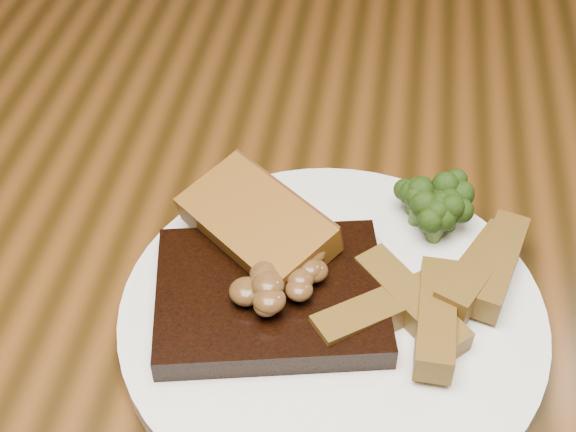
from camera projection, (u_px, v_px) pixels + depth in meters
The scene contains 9 objects.
dining_table at pixel (266, 316), 0.69m from camera, with size 1.60×0.90×0.75m.
chair_far at pixel (383, 92), 1.24m from camera, with size 0.50×0.50×0.86m.
plate at pixel (332, 317), 0.57m from camera, with size 0.30×0.30×0.01m, color white.
steak at pixel (271, 297), 0.56m from camera, with size 0.16×0.12×0.02m, color black.
steak_bone at pixel (257, 364), 0.52m from camera, with size 0.14×0.01×0.02m, color beige.
mushroom_pile at pixel (277, 272), 0.54m from camera, with size 0.06×0.06×0.03m, color brown, non-canonical shape.
garlic_bread at pixel (257, 243), 0.59m from camera, with size 0.11×0.06×0.02m, color brown.
potato_wedges at pixel (435, 305), 0.55m from camera, with size 0.12×0.12×0.02m, color brown, non-canonical shape.
broccoli_cluster at pixel (441, 220), 0.60m from camera, with size 0.06×0.06×0.04m, color #23380C, non-canonical shape.
Camera 1 is at (0.08, -0.43, 1.20)m, focal length 50.00 mm.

